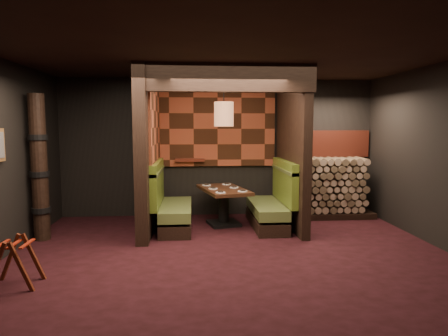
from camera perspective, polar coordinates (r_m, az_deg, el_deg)
floor at (r=5.94m, az=1.01°, el=-12.56°), size 6.50×5.50×0.02m
ceiling at (r=5.71m, az=1.07°, el=15.88°), size 6.50×5.50×0.02m
wall_back at (r=8.39m, az=-0.78°, el=2.92°), size 6.50×0.02×2.85m
wall_front at (r=2.93m, az=6.27°, el=-3.06°), size 6.50×0.02×2.85m
partition_left at (r=7.31m, az=-10.84°, el=2.35°), size 0.20×2.20×2.85m
partition_right at (r=7.54m, az=9.66°, el=2.48°), size 0.15×2.10×2.85m
header_beam at (r=6.36m, az=0.21°, el=12.78°), size 2.85×0.18×0.44m
tapa_back_panel at (r=8.33m, az=-0.94°, el=5.62°), size 2.40×0.06×1.55m
tapa_side_panel at (r=7.46m, az=-9.84°, el=5.71°), size 0.04×1.85×1.45m
lacquer_shelf at (r=8.28m, az=-4.88°, el=1.16°), size 0.60×0.12×0.07m
booth_bench_left at (r=7.41m, az=-7.68°, el=-5.55°), size 0.68×1.60×1.14m
booth_bench_right at (r=7.55m, az=6.89°, el=-5.33°), size 0.68×1.60×1.14m
dining_table at (r=7.59m, az=-0.05°, el=-4.66°), size 1.02×1.47×0.71m
place_settings at (r=7.55m, az=-0.05°, el=-2.84°), size 0.81×1.17×0.03m
pendant_lamp at (r=7.41m, az=-0.02°, el=7.70°), size 0.36×0.36×0.98m
luggage_rack at (r=5.42m, az=-27.66°, el=-11.58°), size 0.57×0.40×0.62m
totem_column at (r=7.19m, az=-24.89°, el=-0.08°), size 0.31×0.31×2.40m
firewood_stack at (r=8.53m, az=14.92°, el=-2.72°), size 1.73×0.70×1.22m
mosaic_header at (r=8.76m, az=14.37°, el=3.39°), size 1.83×0.10×0.56m
bay_front_post at (r=7.82m, az=9.83°, el=2.60°), size 0.08×0.08×2.85m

